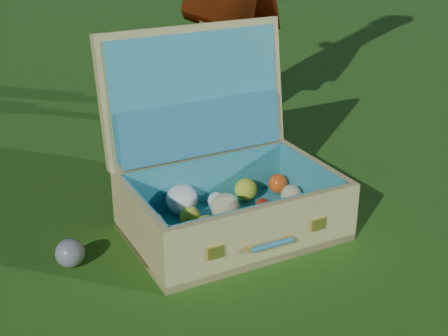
% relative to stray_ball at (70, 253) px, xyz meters
% --- Properties ---
extents(ground, '(60.00, 60.00, 0.00)m').
position_rel_stray_ball_xyz_m(ground, '(0.40, -0.01, -0.04)').
color(ground, '#215114').
rests_on(ground, ground).
extents(stray_ball, '(0.08, 0.08, 0.08)m').
position_rel_stray_ball_xyz_m(stray_ball, '(0.00, 0.00, 0.00)').
color(stray_ball, teal).
rests_on(stray_ball, ground).
extents(suitcase, '(0.67, 0.58, 0.57)m').
position_rel_stray_ball_xyz_m(suitcase, '(0.46, 0.11, 0.12)').
color(suitcase, tan).
rests_on(suitcase, ground).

